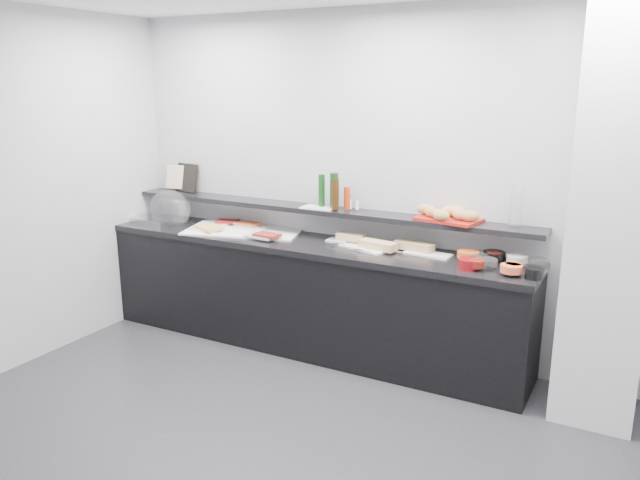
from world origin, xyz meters
The scene contains 55 objects.
back_wall centered at (0.00, 2.00, 1.35)m, with size 5.00×0.02×2.70m, color #ACAEB3.
column centered at (1.50, 1.65, 1.35)m, with size 0.50×0.50×2.70m, color white.
buffet_cabinet centered at (-0.70, 1.70, 0.42)m, with size 3.60×0.60×0.85m, color black.
counter_top centered at (-0.70, 1.70, 0.88)m, with size 3.62×0.62×0.05m, color black.
wall_shelf centered at (-0.70, 1.88, 1.13)m, with size 3.60×0.25×0.04m, color black.
cloche_base centered at (-2.27, 1.68, 0.92)m, with size 0.43×0.29×0.04m, color silver.
cloche_dome centered at (-2.14, 1.72, 1.03)m, with size 0.47×0.31×0.34m, color white.
linen_runner centered at (-1.35, 1.72, 0.91)m, with size 0.97×0.46×0.01m, color white.
platter_meat_a centered at (-1.70, 1.84, 0.92)m, with size 0.27×0.18×0.01m, color white.
food_meat_a centered at (-1.60, 1.86, 0.94)m, with size 0.20×0.13×0.02m, color maroon.
platter_salmon centered at (-1.34, 1.81, 0.92)m, with size 0.26×0.17×0.01m, color white.
food_salmon centered at (-1.39, 1.86, 0.94)m, with size 0.22×0.14×0.02m, color orange.
platter_cheese centered at (-1.63, 1.59, 0.92)m, with size 0.26×0.17×0.01m, color silver.
food_cheese centered at (-1.60, 1.58, 0.94)m, with size 0.24×0.15×0.02m, color #D4AB52.
platter_meat_b centered at (-1.07, 1.61, 0.92)m, with size 0.26×0.18×0.01m, color white.
food_meat_b centered at (-1.01, 1.60, 0.94)m, with size 0.21×0.13×0.02m, color maroon.
sandwich_plate_left centered at (-0.42, 1.83, 0.91)m, with size 0.30×0.13×0.01m, color silver.
sandwich_food_left centered at (-0.37, 1.83, 0.94)m, with size 0.23×0.09×0.06m, color #DBB473.
tongs_left centered at (-0.45, 1.71, 0.92)m, with size 0.01×0.01×0.16m, color silver.
sandwich_plate_mid centered at (-0.21, 1.72, 0.91)m, with size 0.40×0.17×0.01m, color white.
sandwich_food_mid centered at (-0.09, 1.71, 0.94)m, with size 0.29×0.11×0.06m, color tan.
tongs_mid centered at (-0.18, 1.62, 0.92)m, with size 0.01×0.01×0.16m, color silver.
sandwich_plate_right centered at (0.28, 1.78, 0.91)m, with size 0.34×0.15×0.01m, color white.
sandwich_food_right centered at (0.16, 1.82, 0.94)m, with size 0.30×0.11×0.06m, color tan.
tongs_right centered at (0.14, 1.69, 0.92)m, with size 0.01×0.01×0.16m, color #ADAFB3.
bowl_glass_fruit centered at (0.64, 1.77, 0.94)m, with size 0.17×0.17×0.07m, color white.
fill_glass_fruit centered at (0.58, 1.76, 0.95)m, with size 0.15×0.15×0.05m, color #CA501B.
bowl_black_jam centered at (0.75, 1.85, 0.94)m, with size 0.16×0.16×0.07m, color black.
fill_black_jam centered at (0.75, 1.83, 0.95)m, with size 0.11×0.11×0.05m, color #55140C.
bowl_glass_cream centered at (1.03, 1.78, 0.94)m, with size 0.20×0.20×0.07m, color white.
fill_glass_cream centered at (0.91, 1.82, 0.95)m, with size 0.14×0.14×0.05m, color silver.
bowl_red_jam centered at (0.64, 1.57, 0.94)m, with size 0.14×0.14×0.07m, color maroon.
fill_red_jam centered at (0.70, 1.57, 0.95)m, with size 0.11×0.11×0.05m, color #63160E.
bowl_glass_salmon centered at (0.74, 1.63, 0.94)m, with size 0.16×0.16×0.07m, color white.
fill_glass_salmon centered at (0.93, 1.56, 0.95)m, with size 0.14×0.14×0.05m, color #EA6439.
bowl_black_fruit centered at (1.07, 1.56, 0.94)m, with size 0.11×0.11×0.07m, color black.
fill_black_fruit centered at (0.93, 1.61, 0.95)m, with size 0.11×0.11×0.05m, color #D45C1C.
framed_print centered at (-2.13, 1.96, 1.28)m, with size 0.25×0.02×0.26m, color black.
print_art centered at (-2.26, 1.95, 1.28)m, with size 0.19×0.00×0.22m, color beige.
condiment_tray centered at (-0.67, 1.84, 1.16)m, with size 0.28×0.17×0.01m, color white.
bottle_green_a centered at (-0.67, 1.88, 1.29)m, with size 0.05×0.05×0.26m, color #103D14.
bottle_brown centered at (-0.51, 1.81, 1.28)m, with size 0.06×0.06×0.24m, color #351D09.
bottle_green_b centered at (-0.55, 1.88, 1.30)m, with size 0.07×0.07×0.28m, color black.
bottle_hot centered at (-0.43, 1.86, 1.25)m, with size 0.05×0.05×0.18m, color red.
shaker_salt centered at (-0.42, 1.89, 1.20)m, with size 0.03×0.03×0.07m, color white.
shaker_pepper centered at (-0.35, 1.89, 1.20)m, with size 0.03×0.03×0.07m, color white.
bread_tray centered at (0.39, 1.90, 1.16)m, with size 0.45×0.31×0.02m, color #A31B11.
bread_roll_nw centered at (0.20, 1.93, 1.21)m, with size 0.13×0.08×0.08m, color #AC8441.
bread_roll_n centered at (0.38, 1.95, 1.21)m, with size 0.12×0.08×0.08m, color gold.
bread_roll_ne centered at (0.43, 1.96, 1.21)m, with size 0.15×0.10×0.08m, color tan.
bread_roll_s centered at (0.36, 1.78, 1.21)m, with size 0.13×0.08×0.08m, color #BA9547.
bread_roll_se centered at (0.56, 1.85, 1.21)m, with size 0.14×0.09×0.08m, color #AF7D42.
bread_roll_midw centered at (0.26, 1.86, 1.21)m, with size 0.12×0.08×0.08m, color #B47944.
bread_roll_mide centered at (0.48, 1.86, 1.21)m, with size 0.13×0.08×0.08m, color #BB7C47.
carafe centered at (0.86, 1.91, 1.30)m, with size 0.09×0.09×0.30m, color silver.
Camera 1 is at (1.68, -2.51, 2.15)m, focal length 35.00 mm.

